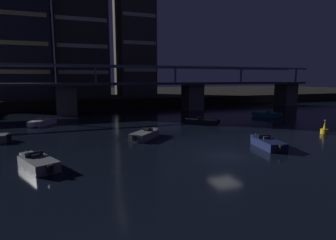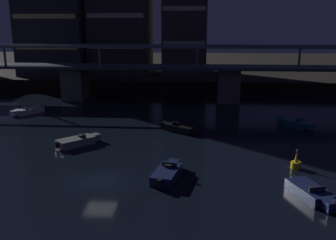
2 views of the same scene
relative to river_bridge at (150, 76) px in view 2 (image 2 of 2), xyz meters
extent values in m
plane|color=black|center=(0.00, -34.72, -4.20)|extent=(400.00, 400.00, 0.00)
cube|color=black|center=(0.00, 48.01, -3.10)|extent=(240.00, 80.00, 2.20)
cube|color=#605B51|center=(-13.15, 0.01, -1.42)|extent=(3.60, 4.40, 5.55)
cube|color=#605B51|center=(13.15, 0.01, -1.42)|extent=(3.60, 4.40, 5.55)
cube|color=#3D424C|center=(0.00, 0.01, 1.58)|extent=(84.90, 6.40, 0.45)
cube|color=slate|center=(0.00, -2.89, 5.00)|extent=(84.90, 0.36, 0.36)
cube|color=slate|center=(0.00, 2.91, 5.00)|extent=(84.90, 0.36, 0.36)
cube|color=slate|center=(-23.67, -2.89, 3.40)|extent=(0.30, 0.30, 3.20)
cube|color=slate|center=(-7.89, -2.89, 3.40)|extent=(0.30, 0.30, 3.20)
cube|color=slate|center=(7.89, -2.89, 3.40)|extent=(0.30, 0.30, 3.20)
cube|color=slate|center=(23.67, -2.89, 3.40)|extent=(0.30, 0.30, 3.20)
cube|color=#282833|center=(-22.68, 17.44, 13.19)|extent=(13.89, 10.60, 30.38)
cube|color=#F2D172|center=(-22.68, 12.09, 4.08)|extent=(12.78, 0.10, 0.90)
cube|color=#F2D172|center=(-22.68, 12.09, 10.15)|extent=(12.78, 0.10, 0.90)
cube|color=#38332D|center=(-8.88, 20.69, 13.40)|extent=(12.61, 12.31, 30.80)
cube|color=beige|center=(-8.88, 14.48, 4.16)|extent=(11.60, 0.10, 0.90)
cube|color=beige|center=(-8.88, 14.48, 10.32)|extent=(11.60, 0.10, 0.90)
cube|color=beige|center=(5.12, 14.65, 4.84)|extent=(8.48, 0.10, 0.90)
cube|color=beige|center=(5.12, 14.65, 11.68)|extent=(8.48, 0.10, 0.90)
cube|color=black|center=(6.09, -19.09, -3.80)|extent=(4.24, 3.69, 0.80)
cube|color=black|center=(4.10, -17.73, -3.75)|extent=(1.30, 1.32, 0.70)
cube|color=#283342|center=(5.39, -18.61, -3.22)|extent=(0.84, 1.17, 0.36)
cube|color=#262628|center=(5.60, -18.75, -3.28)|extent=(0.65, 0.69, 0.24)
cube|color=black|center=(7.87, -20.30, -3.70)|extent=(0.50, 0.50, 0.60)
sphere|color=#33D84C|center=(3.90, -17.59, -3.32)|extent=(0.12, 0.12, 0.12)
cube|color=#19234C|center=(16.44, -36.32, -3.80)|extent=(2.96, 4.28, 0.80)
cube|color=#19234C|center=(17.21, -38.60, -3.75)|extent=(1.23, 1.17, 0.70)
cube|color=#283342|center=(16.71, -37.13, -3.22)|extent=(1.31, 0.53, 0.36)
cube|color=#262628|center=(16.63, -36.89, -3.28)|extent=(0.66, 0.56, 0.24)
cube|color=black|center=(15.75, -34.28, -3.70)|extent=(0.46, 0.46, 0.60)
sphere|color=red|center=(17.29, -38.84, -3.32)|extent=(0.12, 0.12, 0.12)
cube|color=gray|center=(-4.95, -25.43, -3.80)|extent=(4.02, 4.06, 0.80)
cube|color=gray|center=(-3.27, -23.71, -3.75)|extent=(1.34, 1.34, 0.70)
cube|color=#283342|center=(-4.35, -24.82, -3.22)|extent=(1.04, 1.01, 0.36)
cube|color=#262628|center=(-4.53, -25.00, -3.28)|extent=(0.68, 0.68, 0.24)
cube|color=black|center=(-6.45, -26.98, -3.70)|extent=(0.51, 0.51, 0.60)
sphere|color=red|center=(-3.09, -23.53, -3.32)|extent=(0.12, 0.12, 0.12)
cube|color=#196066|center=(20.33, -15.42, -3.80)|extent=(3.85, 4.18, 0.80)
cube|color=#196066|center=(21.83, -17.30, -3.75)|extent=(1.34, 1.32, 0.70)
cube|color=#283342|center=(20.86, -16.08, -3.22)|extent=(1.12, 0.92, 0.36)
cube|color=#262628|center=(20.70, -15.89, -3.28)|extent=(0.69, 0.66, 0.24)
cube|color=black|center=(18.98, -13.74, -3.70)|extent=(0.51, 0.51, 0.60)
sphere|color=#33D84C|center=(21.99, -17.49, -3.32)|extent=(0.12, 0.12, 0.12)
cube|color=silver|center=(-16.53, -10.98, -3.80)|extent=(3.64, 4.26, 0.80)
cube|color=silver|center=(-17.84, -12.99, -3.75)|extent=(1.32, 1.29, 0.70)
cube|color=#283342|center=(-16.99, -11.69, -3.22)|extent=(1.19, 0.82, 0.36)
cube|color=#262628|center=(-16.86, -11.48, -3.28)|extent=(0.69, 0.64, 0.24)
cube|color=black|center=(-15.36, -9.17, -3.70)|extent=(0.50, 0.50, 0.60)
sphere|color=beige|center=(-17.98, -13.20, -3.32)|extent=(0.12, 0.12, 0.12)
cube|color=#19234C|center=(5.51, -33.76, -3.80)|extent=(2.49, 4.17, 0.80)
cube|color=#19234C|center=(5.95, -31.40, -3.75)|extent=(1.14, 1.07, 0.70)
cube|color=#283342|center=(5.66, -32.93, -3.22)|extent=(1.35, 0.35, 0.36)
cube|color=#262628|center=(5.62, -33.17, -3.28)|extent=(0.62, 0.50, 0.24)
cube|color=black|center=(5.11, -35.88, -3.70)|extent=(0.42, 0.42, 0.60)
sphere|color=#33D84C|center=(5.99, -31.15, -3.32)|extent=(0.12, 0.12, 0.12)
cylinder|color=yellow|center=(16.90, -30.47, -3.90)|extent=(0.90, 0.90, 0.60)
cone|color=yellow|center=(16.90, -30.47, -3.10)|extent=(0.36, 0.36, 1.00)
sphere|color=#F2EAB2|center=(16.90, -30.47, -2.52)|extent=(0.16, 0.16, 0.16)
camera|label=1|loc=(-12.95, -54.99, 2.60)|focal=29.13mm
camera|label=2|loc=(7.88, -62.97, 8.21)|focal=40.15mm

